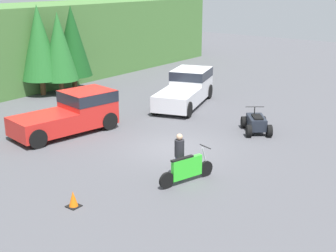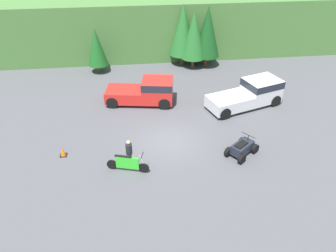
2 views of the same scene
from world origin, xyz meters
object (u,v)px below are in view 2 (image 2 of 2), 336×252
Objects in this scene: pickup_truck_red at (146,91)px; pickup_truck_second at (251,93)px; dirt_bike at (128,163)px; quad_atv at (242,148)px; rider_person at (129,152)px; traffic_cone at (63,152)px.

pickup_truck_red and pickup_truck_second have the same top height.
dirt_bike reaches higher than quad_atv.
traffic_cone is at bearing 179.08° from rider_person.
pickup_truck_red is at bearing 87.93° from quad_atv.
rider_person reaches higher than dirt_bike.
pickup_truck_second reaches higher than rider_person.
pickup_truck_red is 8.84m from quad_atv.
pickup_truck_second is 3.42× the size of rider_person.
dirt_bike reaches higher than traffic_cone.
dirt_bike is at bearing 147.26° from quad_atv.
pickup_truck_red is 2.24× the size of dirt_bike.
pickup_truck_second is at bearing 51.47° from dirt_bike.
rider_person is 4.25m from traffic_cone.
rider_person reaches higher than quad_atv.
traffic_cone is (-5.41, -5.94, -0.75)m from pickup_truck_red.
pickup_truck_second is 2.53× the size of dirt_bike.
pickup_truck_red reaches higher than traffic_cone.
dirt_bike is at bearing -163.04° from pickup_truck_second.
pickup_truck_second is 2.60× the size of quad_atv.
quad_atv is (5.21, -7.12, -0.56)m from pickup_truck_red.
pickup_truck_red reaches higher than quad_atv.
pickup_truck_second is 10.96m from rider_person.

